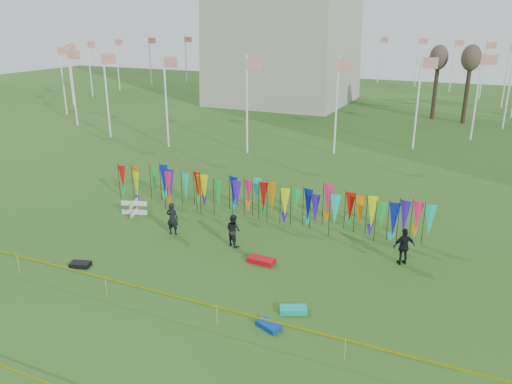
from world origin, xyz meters
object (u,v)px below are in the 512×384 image
at_px(person_right, 404,246).
at_px(box_kite, 134,208).
at_px(person_mid, 233,230).
at_px(person_left, 172,219).
at_px(kite_bag_blue, 269,325).
at_px(kite_bag_black, 80,264).
at_px(kite_bag_red, 261,260).
at_px(kite_bag_turquoise, 293,310).

bearing_deg(person_right, box_kite, -33.12).
bearing_deg(person_mid, person_right, -146.69).
xyz_separation_m(person_left, kite_bag_blue, (7.88, -5.69, -0.78)).
relative_size(person_left, kite_bag_black, 1.96).
bearing_deg(kite_bag_black, kite_bag_blue, -5.00).
height_order(person_left, kite_bag_blue, person_left).
bearing_deg(kite_bag_red, kite_bag_blue, -63.17).
bearing_deg(kite_bag_blue, person_mid, 127.10).
bearing_deg(kite_bag_blue, kite_bag_red, 116.83).
bearing_deg(kite_bag_black, person_left, 69.29).
distance_m(person_right, kite_bag_red, 6.57).
relative_size(kite_bag_turquoise, kite_bag_red, 0.82).
distance_m(person_left, person_right, 11.63).
height_order(person_left, person_mid, person_left).
xyz_separation_m(person_mid, kite_bag_blue, (4.35, -5.76, -0.73)).
relative_size(person_right, kite_bag_red, 1.38).
relative_size(person_right, kite_bag_black, 1.98).
height_order(person_right, kite_bag_blue, person_right).
bearing_deg(person_left, kite_bag_black, 59.26).
relative_size(kite_bag_turquoise, kite_bag_blue, 1.11).
bearing_deg(kite_bag_blue, person_left, 144.17).
distance_m(person_right, kite_bag_black, 14.82).
height_order(person_left, kite_bag_red, person_left).
bearing_deg(kite_bag_red, person_left, 169.01).
bearing_deg(box_kite, kite_bag_red, -15.19).
xyz_separation_m(kite_bag_blue, kite_bag_red, (-2.33, 4.61, 0.02)).
xyz_separation_m(box_kite, kite_bag_red, (9.09, -2.47, -0.31)).
bearing_deg(kite_bag_red, box_kite, 164.81).
height_order(box_kite, person_mid, person_mid).
relative_size(kite_bag_blue, kite_bag_red, 0.73).
distance_m(kite_bag_turquoise, kite_bag_red, 4.30).
bearing_deg(kite_bag_red, kite_bag_turquoise, -49.32).
height_order(person_mid, kite_bag_turquoise, person_mid).
bearing_deg(person_right, kite_bag_red, -10.12).
bearing_deg(box_kite, kite_bag_turquoise, -25.71).
bearing_deg(person_left, person_right, 177.50).
xyz_separation_m(box_kite, kite_bag_turquoise, (11.89, -5.73, -0.32)).
xyz_separation_m(person_right, kite_bag_turquoise, (-3.18, -5.86, -0.78)).
distance_m(person_right, kite_bag_blue, 8.12).
height_order(box_kite, person_right, person_right).
height_order(kite_bag_turquoise, kite_bag_black, kite_bag_turquoise).
distance_m(box_kite, kite_bag_red, 9.43).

